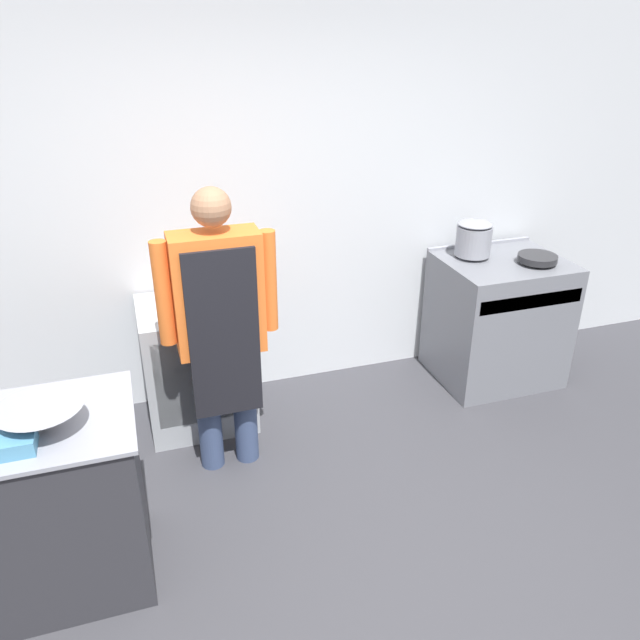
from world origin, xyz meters
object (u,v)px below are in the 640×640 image
stock_pot (474,238)px  plastic_tub (16,443)px  stove (497,319)px  fridge_unit (197,364)px  saute_pan (537,258)px  person_cook (220,319)px  mixing_bowl (42,418)px

stock_pot → plastic_tub: bearing=-154.7°
stove → fridge_unit: stove is taller
stove → fridge_unit: size_ratio=1.12×
fridge_unit → stock_pot: 2.10m
fridge_unit → saute_pan: size_ratio=3.13×
stove → person_cook: person_cook is taller
stove → saute_pan: size_ratio=3.51×
stock_pot → saute_pan: (0.36, -0.25, -0.10)m
mixing_bowl → plastic_tub: 0.15m
stove → mixing_bowl: mixing_bowl is taller
stove → stock_pot: size_ratio=3.80×
saute_pan → stock_pot: bearing=145.3°
saute_pan → stove: bearing=143.9°
stove → person_cook: bearing=-168.5°
stove → plastic_tub: 3.32m
mixing_bowl → plastic_tub: mixing_bowl is taller
mixing_bowl → saute_pan: (3.13, 0.98, 0.01)m
mixing_bowl → saute_pan: 3.28m
plastic_tub → mixing_bowl: bearing=51.2°
person_cook → plastic_tub: bearing=-140.3°
person_cook → saute_pan: person_cook is taller
person_cook → plastic_tub: person_cook is taller
person_cook → mixing_bowl: size_ratio=4.67×
person_cook → saute_pan: size_ratio=6.34×
fridge_unit → saute_pan: 2.43m
plastic_tub → saute_pan: size_ratio=0.55×
stove → person_cook: (-2.09, -0.42, 0.51)m
plastic_tub → stock_pot: size_ratio=0.60×
stove → person_cook: 2.19m
person_cook → stove: bearing=11.5°
saute_pan → plastic_tub: bearing=-161.2°
plastic_tub → stock_pot: stock_pot is taller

